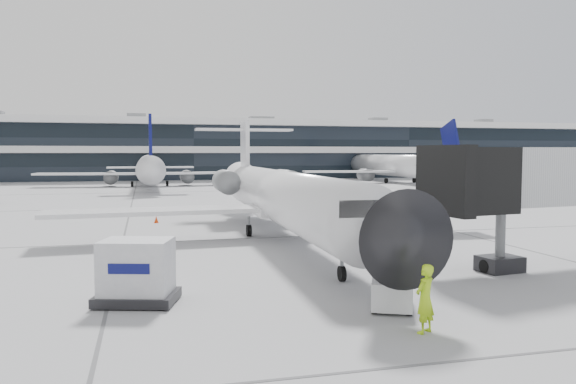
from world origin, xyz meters
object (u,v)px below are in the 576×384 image
object	(u,v)px
baggage_tug	(392,288)
cargo_uld	(137,272)
regional_jet	(280,194)
ramp_worker	(425,299)

from	to	relation	value
baggage_tug	cargo_uld	distance (m)	8.28
regional_jet	ramp_worker	world-z (taller)	regional_jet
cargo_uld	ramp_worker	bearing A→B (deg)	-17.42
ramp_worker	cargo_uld	world-z (taller)	cargo_uld
regional_jet	baggage_tug	xyz separation A→B (m)	(0.08, -14.93, -1.95)
ramp_worker	cargo_uld	xyz separation A→B (m)	(-7.65, 5.09, 0.08)
baggage_tug	cargo_uld	bearing A→B (deg)	-172.40
baggage_tug	cargo_uld	world-z (taller)	cargo_uld
baggage_tug	ramp_worker	bearing A→B (deg)	-70.32
ramp_worker	baggage_tug	distance (m)	2.65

